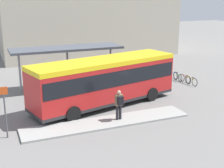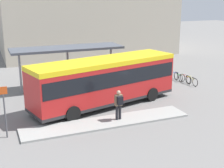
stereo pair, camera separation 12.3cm
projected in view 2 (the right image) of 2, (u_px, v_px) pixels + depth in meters
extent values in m
plane|color=slate|center=(105.00, 105.00, 21.49)|extent=(120.00, 120.00, 0.00)
cube|color=#9E9E99|center=(107.00, 122.00, 18.39)|extent=(10.09, 1.80, 0.12)
cube|color=red|center=(105.00, 80.00, 21.01)|extent=(10.70, 5.03, 2.86)
cube|color=yellow|center=(105.00, 61.00, 20.66)|extent=(10.73, 5.06, 0.30)
cube|color=black|center=(105.00, 75.00, 20.91)|extent=(10.51, 5.01, 1.00)
cube|color=black|center=(160.00, 65.00, 23.86)|extent=(0.66, 2.33, 1.10)
cube|color=#28282B|center=(105.00, 99.00, 21.37)|extent=(10.72, 5.04, 0.20)
cylinder|color=black|center=(130.00, 86.00, 24.16)|extent=(1.01, 0.51, 0.97)
cylinder|color=black|center=(152.00, 94.00, 22.23)|extent=(1.01, 0.51, 0.97)
cylinder|color=black|center=(54.00, 103.00, 20.49)|extent=(1.01, 0.51, 0.97)
cylinder|color=black|center=(73.00, 114.00, 18.57)|extent=(1.01, 0.51, 0.97)
cylinder|color=#232328|center=(117.00, 113.00, 18.52)|extent=(0.17, 0.17, 0.88)
cylinder|color=#232328|center=(120.00, 112.00, 18.60)|extent=(0.17, 0.17, 0.88)
cube|color=#7A664C|center=(118.00, 100.00, 18.35)|extent=(0.45, 0.25, 0.66)
cube|color=black|center=(120.00, 101.00, 18.14)|extent=(0.34, 0.22, 0.50)
sphere|color=tan|center=(119.00, 92.00, 18.22)|extent=(0.24, 0.24, 0.24)
torus|color=black|center=(188.00, 80.00, 26.66)|extent=(0.07, 0.70, 0.70)
torus|color=black|center=(195.00, 82.00, 25.84)|extent=(0.07, 0.70, 0.70)
cylinder|color=gold|center=(192.00, 78.00, 26.19)|extent=(0.06, 0.73, 0.04)
cylinder|color=gold|center=(193.00, 79.00, 26.05)|extent=(0.04, 0.04, 0.34)
cube|color=black|center=(193.00, 77.00, 26.01)|extent=(0.08, 0.18, 0.04)
cylinder|color=gold|center=(189.00, 76.00, 26.50)|extent=(0.48, 0.05, 0.03)
torus|color=black|center=(183.00, 78.00, 27.34)|extent=(0.07, 0.67, 0.67)
torus|color=black|center=(189.00, 80.00, 26.55)|extent=(0.07, 0.67, 0.67)
cylinder|color=red|center=(186.00, 76.00, 26.89)|extent=(0.06, 0.70, 0.04)
cylinder|color=red|center=(187.00, 77.00, 26.76)|extent=(0.04, 0.04, 0.33)
cube|color=black|center=(187.00, 76.00, 26.72)|extent=(0.08, 0.18, 0.04)
cylinder|color=red|center=(183.00, 75.00, 27.18)|extent=(0.48, 0.05, 0.03)
torus|color=black|center=(181.00, 78.00, 27.13)|extent=(0.14, 0.69, 0.69)
torus|color=black|center=(176.00, 76.00, 28.00)|extent=(0.14, 0.69, 0.69)
cylinder|color=#287F3D|center=(178.00, 74.00, 27.50)|extent=(0.13, 0.73, 0.04)
cylinder|color=#287F3D|center=(177.00, 75.00, 27.67)|extent=(0.04, 0.04, 0.34)
cube|color=black|center=(178.00, 73.00, 27.63)|extent=(0.09, 0.19, 0.04)
cylinder|color=#287F3D|center=(180.00, 74.00, 27.13)|extent=(0.48, 0.10, 0.03)
torus|color=black|center=(176.00, 76.00, 27.85)|extent=(0.08, 0.69, 0.69)
torus|color=black|center=(170.00, 74.00, 28.67)|extent=(0.08, 0.69, 0.69)
cylinder|color=#2847AD|center=(173.00, 72.00, 28.20)|extent=(0.07, 0.73, 0.04)
cylinder|color=#2847AD|center=(172.00, 73.00, 28.36)|extent=(0.04, 0.04, 0.34)
cube|color=black|center=(172.00, 71.00, 28.32)|extent=(0.08, 0.18, 0.04)
cylinder|color=#2847AD|center=(176.00, 72.00, 27.85)|extent=(0.48, 0.05, 0.03)
cube|color=#4C515B|center=(67.00, 48.00, 24.70)|extent=(8.80, 2.65, 0.18)
cylinder|color=gray|center=(20.00, 73.00, 23.80)|extent=(0.16, 0.16, 3.16)
cylinder|color=gray|center=(111.00, 65.00, 26.52)|extent=(0.16, 0.16, 3.16)
cylinder|color=gray|center=(68.00, 69.00, 25.16)|extent=(0.16, 0.16, 3.16)
cylinder|color=#4C4C51|center=(5.00, 116.00, 16.24)|extent=(0.08, 0.08, 2.40)
cube|color=#D84C19|center=(3.00, 91.00, 15.86)|extent=(0.44, 0.03, 0.40)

